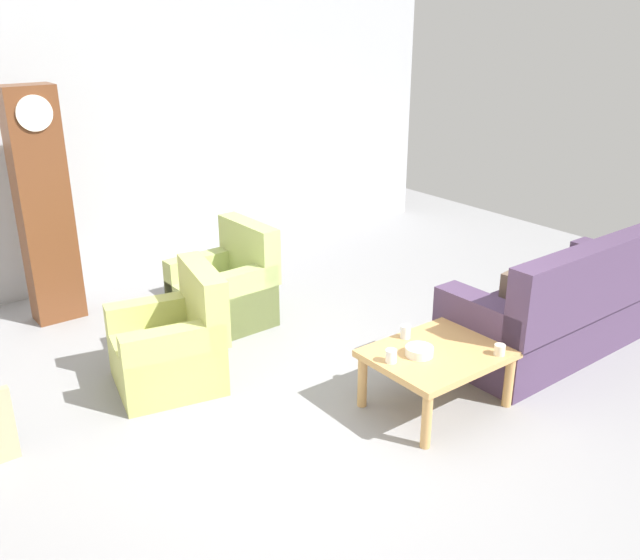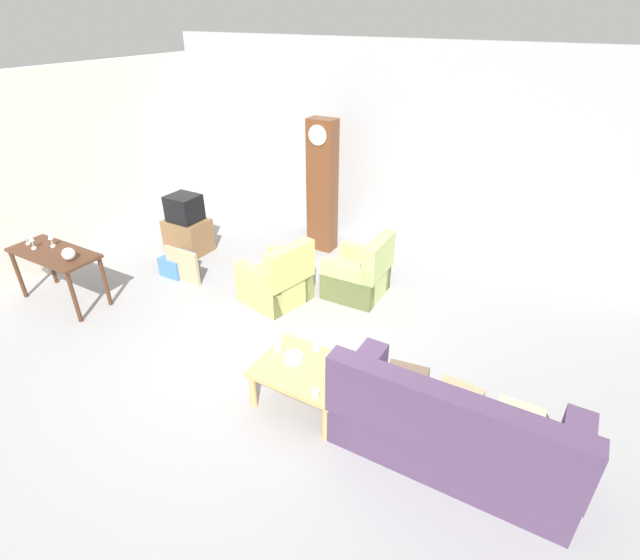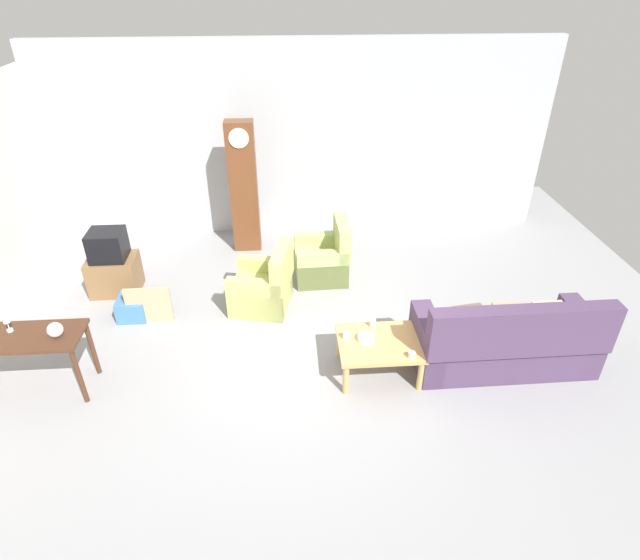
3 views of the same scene
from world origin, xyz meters
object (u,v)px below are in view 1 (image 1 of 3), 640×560
Objects in this scene: coffee_table_wood at (437,359)px; cup_blue_rimmed at (405,332)px; couch_floral at (560,311)px; grandfather_clock at (44,207)px; armchair_olive_near at (172,347)px; cup_white_porcelain at (391,356)px; bowl_white_stacked at (419,351)px; armchair_olive_far at (226,291)px; cup_cream_tall at (500,350)px.

cup_blue_rimmed reaches higher than coffee_table_wood.
grandfather_clock is (-3.19, 3.25, 0.72)m from couch_floral.
couch_floral reaches higher than armchair_olive_near.
cup_white_porcelain reaches higher than bowl_white_stacked.
armchair_olive_far is at bearing 102.66° from cup_blue_rimmed.
couch_floral is at bearing 14.57° from cup_cream_tall.
cup_white_porcelain is at bearing 150.52° from cup_cream_tall.
armchair_olive_near is at bearing -140.94° from armchair_olive_far.
bowl_white_stacked is at bearing 143.42° from cup_cream_tall.
grandfather_clock is (-1.21, 1.06, 0.77)m from armchair_olive_far.
grandfather_clock is 3.62m from bowl_white_stacked.
grandfather_clock is at bearing 112.24° from cup_white_porcelain.
armchair_olive_near is at bearing 138.38° from cup_blue_rimmed.
cup_white_porcelain is (-1.88, 0.07, 0.14)m from couch_floral.
cup_cream_tall is (-1.20, -0.31, 0.14)m from couch_floral.
armchair_olive_far is 2.20m from bowl_white_stacked.
armchair_olive_near is 11.83× the size of cup_cream_tall.
cup_cream_tall is (1.98, -3.57, -0.58)m from grandfather_clock.
coffee_table_wood is at bearing -179.74° from couch_floral.
armchair_olive_far is 1.97m from cup_blue_rimmed.
armchair_olive_near is 0.97× the size of coffee_table_wood.
armchair_olive_far is 1.79m from grandfather_clock.
cup_white_porcelain is at bearing -67.76° from grandfather_clock.
cup_white_porcelain is at bearing 177.78° from couch_floral.
armchair_olive_far is 0.43× the size of grandfather_clock.
armchair_olive_near is 1.16m from armchair_olive_far.
armchair_olive_far is 9.78× the size of cup_white_porcelain.
cup_cream_tall is at bearing -165.43° from couch_floral.
couch_floral reaches higher than cup_cream_tall.
cup_blue_rimmed is at bearing 119.59° from cup_cream_tall.
coffee_table_wood is 12.19× the size of cup_cream_tall.
armchair_olive_near reaches higher than cup_white_porcelain.
couch_floral is 3.22m from armchair_olive_near.
cup_cream_tall reaches higher than bowl_white_stacked.
cup_blue_rimmed is 1.26× the size of cup_cream_tall.
grandfather_clock is 10.80× the size of bowl_white_stacked.
grandfather_clock reaches higher than coffee_table_wood.
coffee_table_wood is at bearing -82.38° from cup_blue_rimmed.
cup_white_porcelain is (0.99, -1.39, 0.19)m from armchair_olive_near.
armchair_olive_near is at bearing 130.09° from bowl_white_stacked.
armchair_olive_near reaches higher than bowl_white_stacked.
couch_floral is 26.76× the size of cup_cream_tall.
grandfather_clock is (-0.32, 1.79, 0.77)m from armchair_olive_near.
cup_white_porcelain is 0.23m from bowl_white_stacked.
couch_floral is at bearing 0.26° from coffee_table_wood.
cup_cream_tall reaches higher than coffee_table_wood.
grandfather_clock is (-1.68, 3.26, 0.69)m from coffee_table_wood.
armchair_olive_near is 1.89m from bowl_white_stacked.
cup_white_porcelain is 0.95× the size of cup_blue_rimmed.
armchair_olive_near is 9.40× the size of cup_blue_rimmed.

